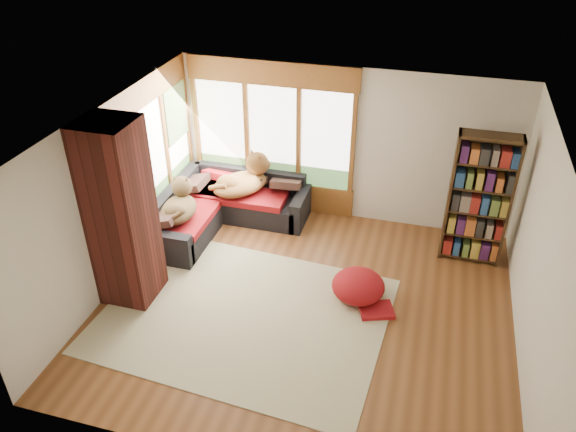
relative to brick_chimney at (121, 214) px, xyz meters
The scene contains 17 objects.
floor 2.75m from the brick_chimney, ahead, with size 5.50×5.50×0.00m, color brown.
ceiling 2.75m from the brick_chimney, ahead, with size 5.50×5.50×0.00m, color white.
wall_back 3.73m from the brick_chimney, 49.90° to the left, with size 5.50×0.04×2.60m, color silver.
wall_front 3.22m from the brick_chimney, 41.86° to the right, with size 5.50×0.04×2.60m, color silver.
wall_left 0.49m from the brick_chimney, 135.00° to the left, with size 0.04×5.00×2.60m, color silver.
wall_right 5.16m from the brick_chimney, ahead, with size 0.04×5.00×2.60m, color silver.
windows_back 3.07m from the brick_chimney, 66.95° to the left, with size 2.82×0.10×1.90m.
windows_left 1.58m from the brick_chimney, 101.66° to the left, with size 0.10×2.62×1.90m.
roller_blind 2.44m from the brick_chimney, 96.95° to the left, with size 0.03×0.72×0.90m, color #719C5E.
brick_chimney is the anchor object (origin of this frame).
sectional_sofa 2.32m from the brick_chimney, 77.71° to the left, with size 2.20×2.20×0.80m.
area_rug 2.10m from the brick_chimney, ahead, with size 3.71×2.84×0.01m, color #EDE8CC.
bookshelf 5.02m from the brick_chimney, 25.12° to the left, with size 0.88×0.29×2.05m.
pouf 3.33m from the brick_chimney, 13.55° to the left, with size 0.74×0.74×0.40m, color maroon.
dog_tan 2.54m from the brick_chimney, 70.26° to the left, with size 1.09×1.14×0.56m.
dog_brindle 1.48m from the brick_chimney, 85.03° to the left, with size 0.68×0.95×0.48m.
throw_pillows 2.30m from the brick_chimney, 77.57° to the left, with size 1.98×1.68×0.45m.
Camera 1 is at (1.35, -5.72, 5.15)m, focal length 35.00 mm.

